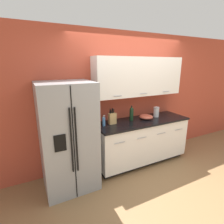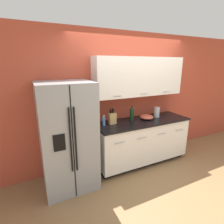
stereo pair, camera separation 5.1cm
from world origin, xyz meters
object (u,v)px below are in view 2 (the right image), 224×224
(mixing_bowl, at_px, (147,117))
(knife_block, at_px, (112,118))
(soap_dispenser, at_px, (104,121))
(wine_bottle, at_px, (132,114))
(refrigerator, at_px, (68,136))
(steel_canister, at_px, (157,112))

(mixing_bowl, bearing_deg, knife_block, 176.63)
(mixing_bowl, bearing_deg, soap_dispenser, 178.99)
(wine_bottle, relative_size, soap_dispenser, 1.51)
(refrigerator, relative_size, soap_dispenser, 8.85)
(refrigerator, bearing_deg, steel_canister, 3.55)
(soap_dispenser, xyz_separation_m, mixing_bowl, (0.94, -0.02, -0.04))
(steel_canister, bearing_deg, knife_block, 179.17)
(refrigerator, bearing_deg, mixing_bowl, 3.13)
(knife_block, distance_m, steel_canister, 1.03)
(refrigerator, height_order, mixing_bowl, refrigerator)
(mixing_bowl, bearing_deg, wine_bottle, 167.91)
(wine_bottle, bearing_deg, knife_block, -177.03)
(refrigerator, distance_m, wine_bottle, 1.32)
(knife_block, relative_size, wine_bottle, 1.01)
(knife_block, distance_m, mixing_bowl, 0.76)
(wine_bottle, height_order, mixing_bowl, wine_bottle)
(soap_dispenser, bearing_deg, knife_block, 8.50)
(refrigerator, xyz_separation_m, soap_dispenser, (0.68, 0.11, 0.12))
(knife_block, bearing_deg, soap_dispenser, -171.50)
(knife_block, distance_m, wine_bottle, 0.44)
(refrigerator, xyz_separation_m, wine_bottle, (1.30, 0.16, 0.18))
(refrigerator, xyz_separation_m, knife_block, (0.86, 0.13, 0.15))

